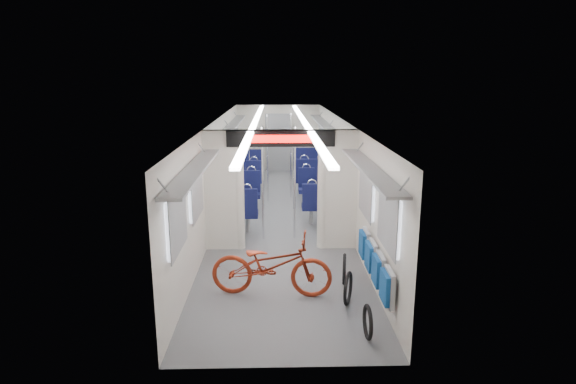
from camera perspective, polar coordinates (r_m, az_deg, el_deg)
The scene contains 14 objects.
carriage at distance 10.79m, azimuth -0.96°, elevation 4.15°, with size 12.00×12.02×2.31m.
bicycle at distance 7.36m, azimuth -1.98°, elevation -8.65°, with size 0.64×1.84×0.97m, color maroon.
flip_bench at distance 7.28m, azimuth 10.22°, elevation -8.32°, with size 0.12×2.07×0.48m.
bike_hoop_a at distance 6.41m, azimuth 9.41°, elevation -15.16°, with size 0.46×0.46×0.05m, color black.
bike_hoop_b at distance 7.22m, azimuth 7.12°, elevation -11.44°, with size 0.51×0.51×0.05m, color black.
bike_hoop_c at distance 7.87m, azimuth 6.69°, elevation -9.23°, with size 0.51×0.51×0.05m, color black.
seat_bay_near_left at distance 11.09m, azimuth -5.78°, elevation -0.70°, with size 0.91×2.09×1.10m.
seat_bay_near_right at distance 11.60m, azimuth 3.65°, elevation -0.09°, with size 0.89×1.99×1.07m.
seat_bay_far_left at distance 14.43m, azimuth -4.81°, elevation 2.67°, with size 0.92×2.13×1.12m.
seat_bay_far_right at distance 14.50m, azimuth 2.61°, elevation 2.82°, with size 0.95×2.25×1.15m.
stanchion_near_left at distance 9.67m, azimuth -3.00°, elevation 0.91°, with size 0.04×0.04×2.30m, color silver.
stanchion_near_right at distance 9.71m, azimuth 0.78°, elevation 0.98°, with size 0.04×0.04×2.30m, color silver.
stanchion_far_left at distance 12.67m, azimuth -2.43°, elevation 3.94°, with size 0.04×0.04×2.30m, color silver.
stanchion_far_right at distance 13.10m, azimuth 0.33°, elevation 4.27°, with size 0.04×0.04×2.30m, color silver.
Camera 1 is at (-0.10, -10.91, 3.27)m, focal length 30.00 mm.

